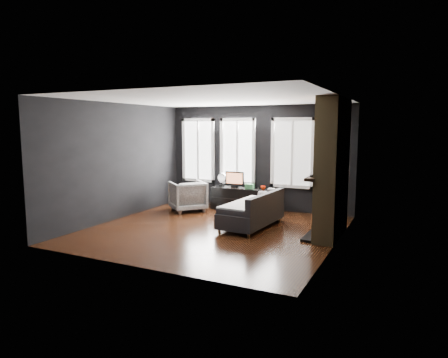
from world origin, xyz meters
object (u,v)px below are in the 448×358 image
at_px(sofa, 252,209).
at_px(mantel_vase, 324,167).
at_px(book, 268,185).
at_px(media_console, 245,199).
at_px(mug, 263,187).
at_px(armchair, 188,194).
at_px(monitor, 235,178).

xyz_separation_m(sofa, mantel_vase, (1.44, 0.45, 0.94)).
relative_size(book, mantel_vase, 1.13).
bearing_deg(book, media_console, -172.16).
relative_size(sofa, mantel_vase, 9.04).
distance_m(sofa, media_console, 1.70).
bearing_deg(sofa, mug, 104.85).
relative_size(armchair, monitor, 1.64).
bearing_deg(mantel_vase, mug, 149.37).
bearing_deg(sofa, monitor, 129.55).
relative_size(armchair, mug, 7.30).
bearing_deg(sofa, mantel_vase, 21.33).
height_order(media_console, mantel_vase, mantel_vase).
xyz_separation_m(monitor, mug, (0.81, -0.06, -0.17)).
xyz_separation_m(sofa, media_console, (-0.79, 1.50, -0.09)).
bearing_deg(mantel_vase, book, 145.12).
bearing_deg(mug, armchair, -161.01).
bearing_deg(book, armchair, -158.83).
distance_m(monitor, book, 0.91).
bearing_deg(armchair, mantel_vase, 125.25).
relative_size(media_console, book, 7.71).
height_order(armchair, media_console, armchair).
bearing_deg(media_console, monitor, 176.15).
bearing_deg(book, monitor, -176.29).
distance_m(book, mantel_vase, 2.08).
relative_size(media_console, mug, 14.81).
height_order(monitor, book, monitor).
bearing_deg(monitor, mantel_vase, -25.75).
height_order(sofa, media_console, sofa).
xyz_separation_m(media_console, mantel_vase, (2.22, -1.05, 1.03)).
bearing_deg(sofa, media_console, 121.67).
relative_size(sofa, armchair, 2.11).
relative_size(armchair, media_console, 0.49).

